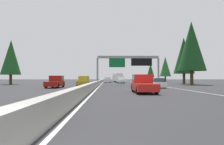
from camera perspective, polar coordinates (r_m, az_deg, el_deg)
name	(u,v)px	position (r m, az deg, el deg)	size (l,w,h in m)	color
ground_plane	(102,83)	(63.56, -2.73, -2.75)	(320.00, 320.00, 0.00)	#2D2D30
median_barrier	(102,81)	(83.55, -2.56, -2.12)	(180.00, 0.56, 0.90)	#9E9B93
shoulder_stripe_right	(137,82)	(74.18, 6.42, -2.55)	(160.00, 0.16, 0.01)	silver
shoulder_stripe_median	(103,82)	(73.55, -2.32, -2.56)	(160.00, 0.16, 0.01)	silver
sign_gantry_overhead	(129,62)	(44.59, 4.39, 2.75)	(0.50, 12.68, 5.95)	gray
pickup_mid_left	(143,84)	(22.73, 8.06, -2.89)	(5.60, 2.00, 1.86)	red
sedan_distant_b	(157,83)	(34.03, 11.62, -2.77)	(4.40, 1.80, 1.47)	white
minivan_far_left	(108,80)	(70.09, -1.15, -1.85)	(5.00, 1.95, 1.69)	white
bus_mid_center	(116,77)	(94.22, 0.96, -1.27)	(11.50, 2.55, 3.10)	white
sedan_near_right	(114,79)	(125.10, 0.57, -1.77)	(4.40, 1.80, 1.47)	#1E4793
box_truck_far_right	(119,78)	(73.06, 1.69, -1.31)	(8.50, 2.40, 2.95)	white
sedan_distant_a	(114,79)	(116.09, 0.64, -1.80)	(4.40, 1.80, 1.47)	maroon
pickup_near_center	(121,80)	(63.08, 2.34, -1.93)	(5.60, 2.00, 1.86)	white
oncoming_near	(84,81)	(41.45, -7.35, -2.21)	(5.60, 2.00, 1.86)	#AD931E
oncoming_far	(56,82)	(35.33, -14.36, -2.32)	(5.60, 2.00, 1.86)	maroon
conifer_right_near	(191,46)	(50.90, 19.84, 6.43)	(6.05, 6.05, 13.76)	#4C3823
conifer_right_mid	(184,56)	(59.25, 18.06, 4.19)	(5.22, 5.22, 11.86)	#4C3823
conifer_right_far	(165,67)	(84.74, 13.60, 1.50)	(4.15, 4.15, 9.44)	#4C3823
conifer_right_distant	(151,70)	(108.99, 9.92, 0.56)	(3.76, 3.76, 8.54)	#4C3823
conifer_left_near	(11,57)	(55.65, -24.66, 3.60)	(4.51, 4.51, 10.26)	#4C3823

